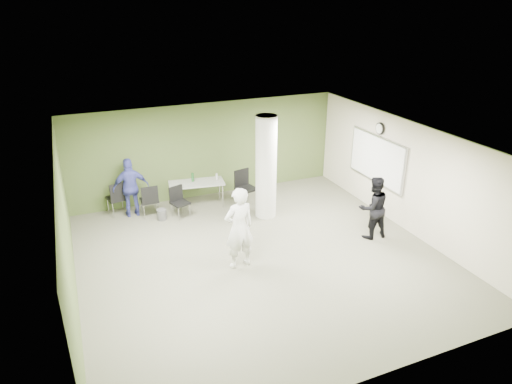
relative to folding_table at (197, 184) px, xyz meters
name	(u,v)px	position (x,y,z in m)	size (l,w,h in m)	color
floor	(261,258)	(0.56, -3.31, -0.68)	(8.00, 8.00, 0.00)	#595A47
ceiling	(262,141)	(0.56, -3.31, 2.12)	(8.00, 8.00, 0.00)	white
wall_back	(207,150)	(0.56, 0.69, 0.72)	(8.00, 0.02, 2.80)	#4B5F2D
wall_left	(66,237)	(-3.44, -3.31, 0.72)	(0.02, 8.00, 2.80)	#4B5F2D
wall_right_cream	(408,177)	(4.56, -3.31, 0.72)	(0.02, 8.00, 2.80)	beige
column	(266,167)	(1.56, -1.31, 0.72)	(0.56, 0.56, 2.80)	silver
whiteboard	(376,159)	(4.48, -2.11, 0.82)	(0.05, 2.30, 1.30)	silver
wall_clock	(380,128)	(4.48, -2.11, 1.67)	(0.06, 0.32, 0.32)	black
folding_table	(197,184)	(0.00, 0.00, 0.00)	(1.62, 0.90, 0.98)	#989893
wastebasket	(162,214)	(-1.14, -0.47, -0.53)	(0.26, 0.26, 0.30)	#4C4C4C
chair_back_left	(118,196)	(-2.16, 0.25, -0.11)	(0.59, 0.59, 0.98)	black
chair_back_right	(150,198)	(-1.38, -0.18, -0.14)	(0.46, 0.46, 0.93)	black
chair_table_left	(179,200)	(-0.65, -0.45, -0.18)	(0.54, 0.54, 0.86)	black
chair_table_right	(244,184)	(1.30, -0.36, -0.09)	(0.61, 0.61, 1.02)	black
woman_white	(239,228)	(-0.02, -3.43, 0.26)	(0.69, 0.45, 1.89)	silver
man_black	(373,208)	(3.49, -3.45, 0.12)	(0.78, 0.61, 1.60)	black
man_blue	(131,188)	(-1.80, 0.09, 0.14)	(0.97, 0.40, 1.65)	#3D4197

